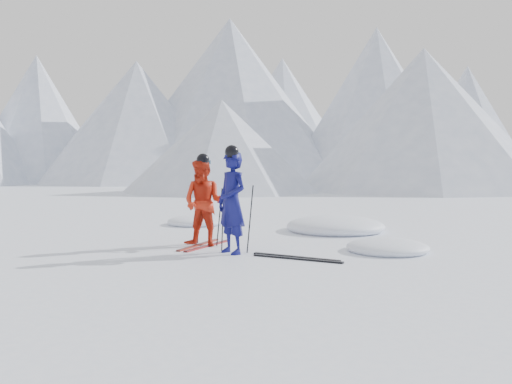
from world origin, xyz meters
The scene contains 12 objects.
ground centered at (0.00, 0.00, 0.00)m, with size 160.00×160.00×0.00m, color white.
skier_blue centered at (-1.57, -0.73, 0.96)m, with size 0.70×0.46×1.93m, color #0E0E54.
skier_red centered at (-2.58, -0.22, 0.90)m, with size 0.87×0.68×1.79m, color red.
pole_blue_left centered at (-1.87, -0.58, 0.64)m, with size 0.02×0.02×1.29m, color black.
pole_blue_right centered at (-1.32, -0.48, 0.64)m, with size 0.02×0.02×1.29m, color black.
pole_red_left centered at (-2.88, 0.03, 0.60)m, with size 0.02×0.02×1.19m, color black.
pole_red_right centered at (-2.28, -0.07, 0.60)m, with size 0.02×0.02×1.19m, color black.
ski_worn_left centered at (-2.70, -0.22, 0.01)m, with size 0.09×1.70×0.03m, color black.
ski_worn_right centered at (-2.46, -0.22, 0.01)m, with size 0.09×1.70×0.03m, color black.
ski_loose_a centered at (-0.32, -0.56, 0.01)m, with size 0.09×1.70×0.03m, color black.
ski_loose_b centered at (-0.22, -0.71, 0.01)m, with size 0.09×1.70×0.03m, color black.
snow_lumps centered at (-1.48, 2.90, 0.00)m, with size 7.53×4.49×0.54m.
Camera 1 is at (3.81, -9.30, 1.69)m, focal length 38.00 mm.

